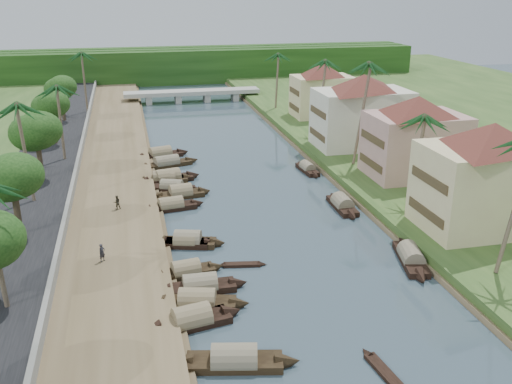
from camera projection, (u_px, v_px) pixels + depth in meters
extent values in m
plane|color=#364751|center=(285.00, 248.00, 53.28)|extent=(220.00, 220.00, 0.00)
cube|color=brown|center=(111.00, 187.00, 68.10)|extent=(10.00, 180.00, 0.80)
cube|color=#2B481C|center=(383.00, 166.00, 75.36)|extent=(16.00, 180.00, 1.20)
cube|color=black|center=(36.00, 190.00, 66.22)|extent=(8.00, 180.00, 1.40)
cube|color=slate|center=(74.00, 182.00, 66.90)|extent=(0.40, 180.00, 1.10)
cube|color=black|center=(181.00, 68.00, 138.87)|extent=(120.00, 4.00, 8.00)
cube|color=black|center=(179.00, 65.00, 143.45)|extent=(120.00, 4.00, 8.00)
cube|color=black|center=(177.00, 62.00, 148.03)|extent=(120.00, 4.00, 8.00)
cube|color=#9FA096|center=(192.00, 92.00, 118.50)|extent=(28.00, 4.00, 0.80)
cube|color=#9FA096|center=(149.00, 99.00, 117.00)|extent=(1.20, 3.50, 1.80)
cube|color=#9FA096|center=(178.00, 98.00, 118.25)|extent=(1.20, 3.50, 1.80)
cube|color=#9FA096|center=(207.00, 97.00, 119.51)|extent=(1.20, 3.50, 1.80)
cube|color=#9FA096|center=(235.00, 96.00, 120.77)|extent=(1.20, 3.50, 1.80)
cube|color=beige|center=(486.00, 187.00, 53.63)|extent=(12.00, 8.00, 8.00)
pyramid|color=brown|center=(494.00, 135.00, 51.88)|extent=(14.85, 14.85, 2.20)
cube|color=#473821|center=(426.00, 212.00, 53.06)|extent=(0.10, 6.40, 0.90)
cube|color=#473821|center=(429.00, 180.00, 51.96)|extent=(0.10, 6.40, 0.90)
cube|color=tan|center=(415.00, 145.00, 68.58)|extent=(11.00, 8.00, 7.50)
pyramid|color=brown|center=(419.00, 105.00, 66.91)|extent=(14.11, 14.11, 2.20)
cube|color=#473821|center=(371.00, 163.00, 68.06)|extent=(0.10, 6.40, 0.90)
cube|color=#473821|center=(372.00, 139.00, 67.03)|extent=(0.10, 6.40, 0.90)
cube|color=silver|center=(361.00, 118.00, 81.10)|extent=(13.00, 8.00, 8.00)
pyramid|color=brown|center=(364.00, 82.00, 79.35)|extent=(15.59, 15.59, 2.20)
cube|color=#473821|center=(317.00, 135.00, 80.42)|extent=(0.10, 6.40, 0.90)
cube|color=#473821|center=(318.00, 112.00, 79.32)|extent=(0.10, 6.40, 0.90)
cube|color=beige|center=(322.00, 96.00, 99.79)|extent=(10.00, 7.00, 7.00)
pyramid|color=brown|center=(323.00, 70.00, 98.21)|extent=(12.62, 12.62, 2.20)
cube|color=#473821|center=(294.00, 107.00, 99.33)|extent=(0.10, 5.60, 0.90)
cube|color=#473821|center=(294.00, 91.00, 98.37)|extent=(0.10, 5.60, 0.90)
cube|color=black|center=(234.00, 363.00, 36.73)|extent=(6.51, 3.21, 0.70)
cone|color=black|center=(288.00, 362.00, 36.74)|extent=(2.12, 2.09, 1.95)
cone|color=black|center=(181.00, 363.00, 36.66)|extent=(2.12, 2.09, 1.95)
cylinder|color=gray|center=(234.00, 359.00, 36.60)|extent=(5.09, 2.98, 2.02)
cube|color=black|center=(192.00, 323.00, 41.11)|extent=(5.89, 3.05, 0.70)
cone|color=black|center=(232.00, 312.00, 42.28)|extent=(1.96, 2.08, 1.98)
cone|color=black|center=(150.00, 332.00, 39.89)|extent=(1.96, 2.08, 1.98)
cylinder|color=#887456|center=(192.00, 318.00, 40.98)|extent=(4.61, 2.87, 2.08)
cube|color=black|center=(197.00, 304.00, 43.50)|extent=(6.16, 3.24, 0.70)
cone|color=black|center=(240.00, 304.00, 43.40)|extent=(2.04, 2.02, 1.84)
cone|color=black|center=(155.00, 303.00, 43.56)|extent=(2.04, 2.02, 1.84)
cylinder|color=#887456|center=(197.00, 300.00, 43.37)|extent=(4.83, 2.97, 1.91)
cube|color=black|center=(200.00, 289.00, 45.72)|extent=(5.70, 1.83, 0.70)
cone|color=black|center=(239.00, 284.00, 46.35)|extent=(1.64, 1.64, 1.82)
cone|color=black|center=(160.00, 292.00, 45.04)|extent=(1.64, 1.64, 1.82)
cylinder|color=gray|center=(200.00, 285.00, 45.59)|extent=(4.36, 1.90, 1.89)
cube|color=black|center=(186.00, 273.00, 48.14)|extent=(5.04, 2.36, 0.70)
cone|color=black|center=(217.00, 267.00, 49.04)|extent=(1.61, 1.68, 1.63)
cone|color=black|center=(155.00, 278.00, 47.17)|extent=(1.61, 1.68, 1.63)
cylinder|color=#887456|center=(186.00, 269.00, 48.00)|extent=(3.92, 2.25, 1.71)
cube|color=black|center=(186.00, 244.00, 53.57)|extent=(4.68, 2.86, 0.70)
cone|color=black|center=(211.00, 244.00, 53.40)|extent=(1.67, 1.83, 1.66)
cone|color=black|center=(160.00, 243.00, 53.68)|extent=(1.67, 1.83, 1.66)
cylinder|color=#887456|center=(185.00, 240.00, 53.44)|extent=(3.71, 2.63, 1.76)
cube|color=black|center=(188.00, 244.00, 53.69)|extent=(5.50, 3.20, 0.70)
cone|color=black|center=(218.00, 243.00, 53.52)|extent=(1.92, 2.02, 1.84)
cone|color=black|center=(158.00, 242.00, 53.80)|extent=(1.92, 2.02, 1.84)
cylinder|color=gray|center=(188.00, 240.00, 53.56)|extent=(4.34, 2.94, 1.93)
cube|color=black|center=(171.00, 208.00, 62.21)|extent=(5.66, 2.48, 0.70)
cone|color=black|center=(198.00, 204.00, 63.21)|extent=(1.77, 1.76, 1.72)
cone|color=black|center=(143.00, 211.00, 61.15)|extent=(1.77, 1.76, 1.72)
cylinder|color=#887456|center=(171.00, 205.00, 62.08)|extent=(4.39, 2.37, 1.79)
cube|color=black|center=(181.00, 195.00, 65.90)|extent=(5.45, 2.62, 0.70)
cone|color=black|center=(205.00, 192.00, 66.83)|extent=(1.76, 1.94, 1.92)
cone|color=black|center=(156.00, 198.00, 64.92)|extent=(1.76, 1.94, 1.92)
cylinder|color=#887456|center=(181.00, 192.00, 65.77)|extent=(4.24, 2.54, 2.03)
cube|color=black|center=(172.00, 189.00, 67.94)|extent=(5.58, 3.30, 0.70)
cone|color=black|center=(196.00, 189.00, 67.58)|extent=(1.92, 1.86, 1.61)
cone|color=black|center=(148.00, 187.00, 68.24)|extent=(1.92, 1.86, 1.61)
cylinder|color=gray|center=(172.00, 186.00, 67.81)|extent=(4.41, 2.94, 1.66)
cube|color=black|center=(164.00, 181.00, 70.81)|extent=(5.72, 1.92, 0.70)
cone|color=black|center=(190.00, 178.00, 71.42)|extent=(1.66, 1.70, 1.86)
cone|color=black|center=(138.00, 182.00, 70.15)|extent=(1.66, 1.70, 1.86)
cylinder|color=#887456|center=(164.00, 178.00, 70.68)|extent=(4.37, 1.98, 1.94)
cube|color=black|center=(168.00, 180.00, 71.03)|extent=(6.44, 3.43, 0.70)
cone|color=black|center=(194.00, 176.00, 72.40)|extent=(2.16, 2.24, 2.08)
cone|color=black|center=(141.00, 183.00, 69.60)|extent=(2.16, 2.24, 2.08)
cylinder|color=#887456|center=(168.00, 177.00, 70.90)|extent=(5.05, 3.18, 2.18)
cube|color=black|center=(167.00, 165.00, 76.95)|extent=(6.97, 3.58, 0.70)
cone|color=black|center=(193.00, 161.00, 78.58)|extent=(2.27, 2.12, 1.90)
cone|color=black|center=(140.00, 168.00, 75.26)|extent=(2.27, 2.12, 1.90)
cylinder|color=gray|center=(167.00, 162.00, 76.82)|extent=(5.46, 3.23, 1.94)
cube|color=black|center=(161.00, 156.00, 80.93)|extent=(6.46, 3.49, 0.70)
cone|color=black|center=(183.00, 152.00, 82.39)|extent=(2.17, 2.19, 2.00)
cone|color=black|center=(137.00, 159.00, 79.42)|extent=(2.17, 2.19, 2.00)
cylinder|color=#887456|center=(161.00, 154.00, 80.80)|extent=(5.07, 3.20, 2.08)
cube|color=black|center=(411.00, 260.00, 50.50)|extent=(3.25, 6.72, 0.70)
cone|color=black|center=(401.00, 242.00, 53.85)|extent=(2.02, 2.16, 1.86)
cone|color=black|center=(422.00, 279.00, 47.10)|extent=(2.02, 2.16, 1.86)
cylinder|color=gray|center=(411.00, 256.00, 50.37)|extent=(2.98, 5.25, 1.91)
cube|color=black|center=(342.00, 207.00, 62.60)|extent=(1.91, 5.78, 0.70)
cone|color=black|center=(333.00, 196.00, 65.51)|extent=(1.67, 1.68, 1.83)
cone|color=black|center=(353.00, 217.00, 59.64)|extent=(1.67, 1.68, 1.83)
cylinder|color=gray|center=(342.00, 203.00, 62.47)|extent=(1.96, 4.42, 1.90)
cube|color=black|center=(307.00, 170.00, 74.82)|extent=(1.89, 5.19, 0.70)
cone|color=black|center=(299.00, 164.00, 77.32)|extent=(1.43, 1.55, 1.47)
cone|color=black|center=(316.00, 176.00, 72.27)|extent=(1.43, 1.55, 1.47)
cylinder|color=gray|center=(308.00, 167.00, 74.69)|extent=(1.84, 4.00, 1.51)
cube|color=black|center=(387.00, 375.00, 35.82)|extent=(1.35, 4.40, 0.35)
cone|color=black|center=(366.00, 353.00, 37.97)|extent=(0.92, 1.18, 0.79)
cube|color=black|center=(242.00, 265.00, 49.81)|extent=(3.31, 1.23, 0.35)
cone|color=black|center=(263.00, 264.00, 49.91)|extent=(0.91, 0.84, 0.72)
cone|color=black|center=(221.00, 266.00, 49.70)|extent=(0.91, 0.84, 0.72)
cube|color=black|center=(176.00, 176.00, 72.70)|extent=(3.48, 0.93, 0.35)
cone|color=black|center=(191.00, 176.00, 72.98)|extent=(0.91, 0.75, 0.69)
cone|color=black|center=(161.00, 177.00, 72.42)|extent=(0.91, 0.75, 0.69)
cylinder|color=#705C4B|center=(510.00, 207.00, 44.25)|extent=(1.89, 0.36, 11.32)
cylinder|color=#705C4B|center=(416.00, 159.00, 60.21)|extent=(1.08, 0.36, 9.26)
sphere|color=#17471C|center=(421.00, 117.00, 58.68)|extent=(3.20, 3.20, 3.20)
cylinder|color=#705C4B|center=(359.00, 114.00, 71.87)|extent=(1.94, 0.36, 12.99)
sphere|color=#17471C|center=(362.00, 64.00, 69.72)|extent=(3.20, 3.20, 3.20)
cylinder|color=#705C4B|center=(320.00, 96.00, 88.48)|extent=(1.25, 0.36, 11.16)
sphere|color=#17471C|center=(322.00, 61.00, 86.63)|extent=(3.20, 3.20, 3.20)
cylinder|color=#705C4B|center=(27.00, 153.00, 59.19)|extent=(0.81, 0.36, 10.52)
sphere|color=#17471C|center=(20.00, 105.00, 57.46)|extent=(3.20, 3.20, 3.20)
cylinder|color=#705C4B|center=(61.00, 123.00, 73.85)|extent=(0.38, 0.36, 9.71)
sphere|color=#17471C|center=(56.00, 87.00, 72.24)|extent=(3.20, 3.20, 3.20)
cylinder|color=#705C4B|center=(276.00, 81.00, 105.85)|extent=(0.81, 0.36, 10.06)
sphere|color=#17471C|center=(277.00, 54.00, 104.19)|extent=(3.20, 3.20, 3.20)
cylinder|color=#705C4B|center=(85.00, 82.00, 101.57)|extent=(0.44, 0.36, 10.55)
sphere|color=#17471C|center=(82.00, 53.00, 99.83)|extent=(3.20, 3.20, 3.20)
cylinder|color=#4C3C2B|center=(18.00, 215.00, 52.32)|extent=(0.60, 0.60, 3.79)
ellipsoid|color=black|center=(12.00, 178.00, 51.07)|extent=(5.02, 5.02, 4.13)
cylinder|color=#4C3C2B|center=(40.00, 162.00, 67.64)|extent=(0.60, 0.60, 3.90)
ellipsoid|color=black|center=(36.00, 132.00, 66.36)|extent=(5.30, 5.30, 4.35)
cylinder|color=#4C3C2B|center=(54.00, 131.00, 82.34)|extent=(0.60, 0.60, 3.83)
ellipsoid|color=black|center=(51.00, 105.00, 81.08)|extent=(4.67, 4.67, 3.84)
cylinder|color=#4C3C2B|center=(63.00, 110.00, 96.20)|extent=(0.60, 0.60, 3.77)
ellipsoid|color=black|center=(61.00, 88.00, 94.96)|extent=(4.63, 4.63, 3.81)
cylinder|color=#4C3C2B|center=(387.00, 130.00, 84.62)|extent=(0.60, 0.60, 3.25)
ellipsoid|color=black|center=(389.00, 109.00, 83.56)|extent=(4.24, 4.24, 3.49)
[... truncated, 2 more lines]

